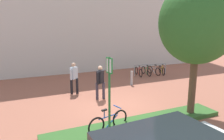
% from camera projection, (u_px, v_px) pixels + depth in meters
% --- Properties ---
extents(ground_plane, '(60.00, 60.00, 0.00)m').
position_uv_depth(ground_plane, '(115.00, 105.00, 9.83)').
color(ground_plane, '#9E5B47').
extents(building_facade, '(28.00, 1.20, 10.00)m').
position_uv_depth(building_facade, '(70.00, 8.00, 16.06)').
color(building_facade, silver).
rests_on(building_facade, ground).
extents(planter_strip, '(7.00, 1.10, 0.16)m').
position_uv_depth(planter_strip, '(139.00, 124.00, 7.77)').
color(planter_strip, '#336028').
rests_on(planter_strip, ground).
extents(tree_sidewalk, '(2.91, 2.91, 5.37)m').
position_uv_depth(tree_sidewalk, '(198.00, 23.00, 7.92)').
color(tree_sidewalk, brown).
rests_on(tree_sidewalk, ground).
extents(parking_sign_post, '(0.08, 0.36, 2.65)m').
position_uv_depth(parking_sign_post, '(109.00, 85.00, 6.96)').
color(parking_sign_post, '#2D7238').
rests_on(parking_sign_post, ground).
extents(bike_at_sign, '(1.65, 0.53, 0.86)m').
position_uv_depth(bike_at_sign, '(109.00, 122.00, 7.34)').
color(bike_at_sign, black).
rests_on(bike_at_sign, ground).
extents(bike_rack_cluster, '(2.64, 1.76, 0.83)m').
position_uv_depth(bike_rack_cluster, '(150.00, 70.00, 15.96)').
color(bike_rack_cluster, '#99999E').
rests_on(bike_rack_cluster, ground).
extents(bollard_steel, '(0.16, 0.16, 0.90)m').
position_uv_depth(bollard_steel, '(132.00, 78.00, 13.14)').
color(bollard_steel, '#ADADB2').
rests_on(bollard_steel, ground).
extents(person_suited_dark, '(0.47, 0.45, 1.72)m').
position_uv_depth(person_suited_dark, '(100.00, 80.00, 10.48)').
color(person_suited_dark, '#383342').
rests_on(person_suited_dark, ground).
extents(person_shirt_white, '(0.48, 0.44, 1.72)m').
position_uv_depth(person_shirt_white, '(74.00, 76.00, 11.34)').
color(person_shirt_white, black).
rests_on(person_shirt_white, ground).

